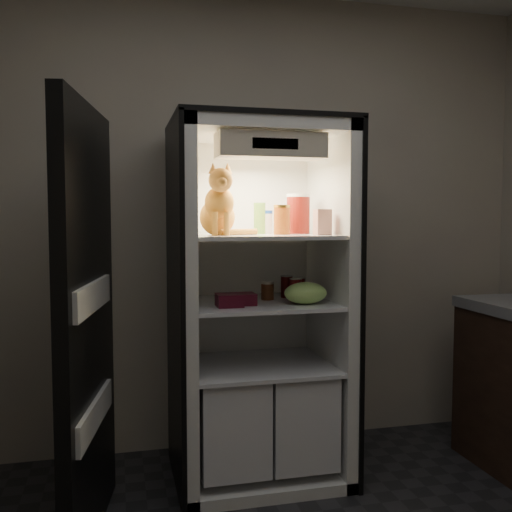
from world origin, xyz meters
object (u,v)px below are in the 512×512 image
(pepper_jar, at_px, (298,214))
(soda_can_a, at_px, (287,287))
(soda_can_b, at_px, (299,288))
(mayo_tub, at_px, (264,222))
(condiment_jar, at_px, (267,291))
(parmesan_shaker, at_px, (260,218))
(tabby_cat, at_px, (219,209))
(refrigerator, at_px, (257,327))
(cream_carton, at_px, (322,222))
(berry_box_right, at_px, (243,299))
(salsa_jar, at_px, (282,220))
(soda_can_c, at_px, (296,290))
(berry_box_left, at_px, (229,300))
(grape_bag, at_px, (306,293))

(pepper_jar, bearing_deg, soda_can_a, 152.82)
(soda_can_a, height_order, soda_can_b, soda_can_a)
(pepper_jar, bearing_deg, soda_can_b, -100.57)
(mayo_tub, distance_m, condiment_jar, 0.37)
(parmesan_shaker, bearing_deg, condiment_jar, -53.47)
(tabby_cat, bearing_deg, refrigerator, 28.97)
(cream_carton, height_order, condiment_jar, cream_carton)
(mayo_tub, relative_size, soda_can_a, 1.06)
(refrigerator, xyz_separation_m, cream_carton, (0.29, -0.21, 0.56))
(tabby_cat, bearing_deg, mayo_tub, 34.25)
(parmesan_shaker, bearing_deg, pepper_jar, -4.15)
(soda_can_b, height_order, berry_box_right, soda_can_b)
(salsa_jar, relative_size, pepper_jar, 0.71)
(condiment_jar, bearing_deg, soda_can_b, -7.27)
(pepper_jar, xyz_separation_m, soda_can_b, (-0.01, -0.05, -0.40))
(tabby_cat, xyz_separation_m, soda_can_c, (0.41, 0.01, -0.42))
(condiment_jar, height_order, berry_box_left, condiment_jar)
(tabby_cat, xyz_separation_m, mayo_tub, (0.28, 0.17, -0.07))
(parmesan_shaker, height_order, grape_bag, parmesan_shaker)
(mayo_tub, relative_size, soda_can_c, 1.06)
(soda_can_c, xyz_separation_m, condiment_jar, (-0.13, 0.09, -0.01))
(soda_can_a, xyz_separation_m, berry_box_right, (-0.29, -0.20, -0.03))
(berry_box_left, xyz_separation_m, berry_box_right, (0.08, 0.04, -0.00))
(berry_box_left, bearing_deg, tabby_cat, 112.60)
(tabby_cat, bearing_deg, cream_carton, -7.98)
(cream_carton, relative_size, berry_box_right, 1.10)
(cream_carton, height_order, soda_can_c, cream_carton)
(parmesan_shaker, relative_size, mayo_tub, 1.32)
(berry_box_right, bearing_deg, tabby_cat, 158.00)
(condiment_jar, bearing_deg, berry_box_left, -142.95)
(parmesan_shaker, xyz_separation_m, pepper_jar, (0.21, -0.02, 0.02))
(mayo_tub, distance_m, soda_can_a, 0.37)
(cream_carton, bearing_deg, soda_can_b, 110.20)
(mayo_tub, relative_size, berry_box_left, 1.00)
(parmesan_shaker, distance_m, soda_can_a, 0.41)
(soda_can_b, xyz_separation_m, soda_can_c, (-0.04, -0.07, 0.00))
(pepper_jar, distance_m, grape_bag, 0.46)
(salsa_jar, height_order, grape_bag, salsa_jar)
(pepper_jar, distance_m, cream_carton, 0.24)
(parmesan_shaker, relative_size, soda_can_a, 1.40)
(soda_can_b, distance_m, condiment_jar, 0.17)
(soda_can_b, bearing_deg, mayo_tub, 151.02)
(cream_carton, distance_m, soda_can_c, 0.39)
(refrigerator, xyz_separation_m, soda_can_b, (0.23, -0.03, 0.21))
(soda_can_c, bearing_deg, grape_bag, -78.85)
(refrigerator, height_order, pepper_jar, refrigerator)
(salsa_jar, bearing_deg, condiment_jar, 121.84)
(tabby_cat, height_order, parmesan_shaker, tabby_cat)
(mayo_tub, distance_m, grape_bag, 0.47)
(refrigerator, relative_size, pepper_jar, 8.79)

